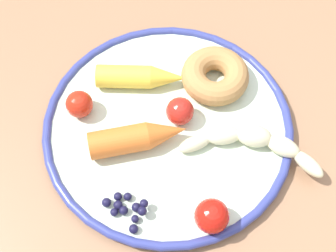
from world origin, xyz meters
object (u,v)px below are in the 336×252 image
Objects in this scene: carrot_yellow at (142,77)px; plate at (168,127)px; tomato_mid at (212,216)px; tomato_far at (79,104)px; dining_table at (197,166)px; blueberry_pile at (127,208)px; banana at (253,143)px; carrot_orange at (138,138)px; donut at (215,76)px; tomato_near at (180,111)px.

plate is at bearing 98.07° from carrot_yellow.
tomato_mid is 0.23m from tomato_far.
dining_table is 0.19m from blueberry_pile.
tomato_far is (0.09, 0.01, 0.00)m from carrot_yellow.
carrot_orange is at bearing -21.47° from banana.
blueberry_pile is at bearing 96.16° from tomato_far.
tomato_mid is at bearing 110.68° from carrot_orange.
plate is 0.15m from tomato_mid.
plate is 0.05m from carrot_orange.
plate is 0.12m from tomato_far.
carrot_orange is 3.56× the size of tomato_far.
carrot_yellow is at bearing -81.93° from plate.
tomato_far reaches higher than donut.
banana is 1.27× the size of carrot_orange.
tomato_far is at bearing -51.67° from carrot_orange.
tomato_near reaches higher than plate.
tomato_mid is (0.08, 0.19, 0.00)m from donut.
banana is at bearing 135.43° from tomato_near.
banana is 0.18m from blueberry_pile.
tomato_mid is 1.14× the size of tomato_far.
tomato_mid is at bearing 117.84° from tomato_far.
plate is 8.05× the size of tomato_mid.
blueberry_pile is (0.09, 0.10, 0.01)m from plate.
carrot_yellow is 3.49× the size of tomato_far.
donut is 0.08m from tomato_near.
dining_table is 26.87× the size of tomato_near.
blueberry_pile is (0.08, 0.17, -0.01)m from carrot_yellow.
donut reaches higher than plate.
tomato_mid reaches higher than blueberry_pile.
tomato_mid is at bearing 152.31° from blueberry_pile.
dining_table is 0.14m from banana.
blueberry_pile is (0.04, 0.08, -0.01)m from carrot_orange.
tomato_near reaches higher than banana.
plate is 9.04× the size of tomato_near.
donut is 1.66× the size of blueberry_pile.
tomato_near is 1.02× the size of tomato_far.
blueberry_pile is 1.55× the size of tomato_far.
banana is 0.12m from tomato_mid.
donut reaches higher than blueberry_pile.
tomato_near is at bearing -60.00° from dining_table.
plate is at bearing -88.42° from tomato_mid.
tomato_near is at bearing 29.62° from donut.
carrot_yellow is at bearing -67.05° from tomato_near.
blueberry_pile reaches higher than plate.
donut is 2.56× the size of tomato_far.
carrot_orange is at bearing 128.33° from tomato_far.
tomato_near reaches higher than dining_table.
banana is 0.10m from tomato_near.
tomato_mid reaches higher than tomato_far.
blueberry_pile is at bearing -27.69° from tomato_mid.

